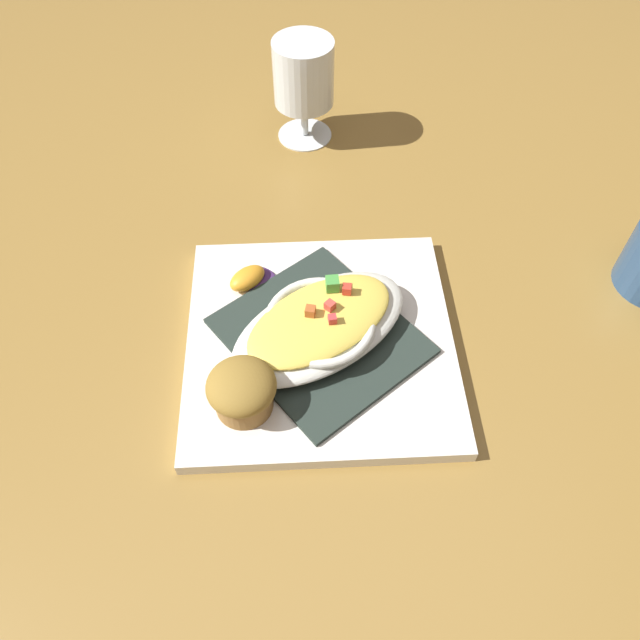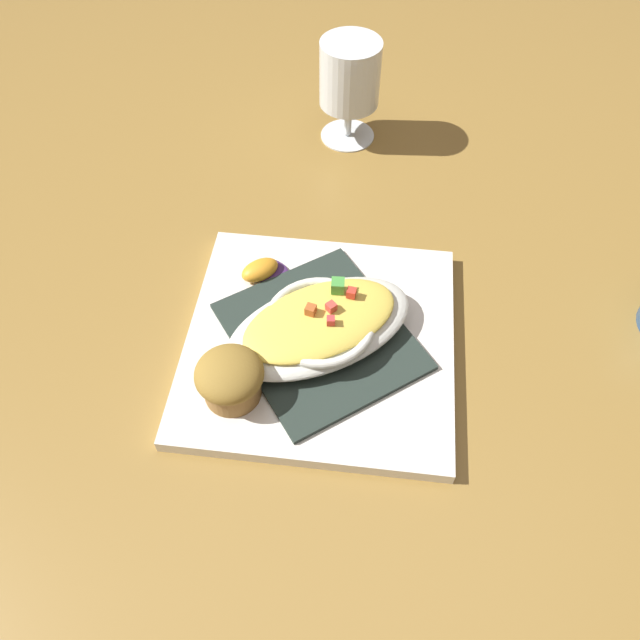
{
  "view_description": "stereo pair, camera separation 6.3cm",
  "coord_description": "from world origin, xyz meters",
  "views": [
    {
      "loc": [
        0.03,
        -0.38,
        0.55
      ],
      "look_at": [
        0.0,
        0.0,
        0.05
      ],
      "focal_mm": 34.99,
      "sensor_mm": 36.0,
      "label": 1
    },
    {
      "loc": [
        0.09,
        -0.37,
        0.55
      ],
      "look_at": [
        0.0,
        0.0,
        0.05
      ],
      "focal_mm": 34.99,
      "sensor_mm": 36.0,
      "label": 2
    }
  ],
  "objects": [
    {
      "name": "orange_garnish",
      "position": [
        -0.08,
        0.07,
        0.02
      ],
      "size": [
        0.06,
        0.06,
        0.02
      ],
      "color": "#462960",
      "rests_on": "square_plate"
    },
    {
      "name": "square_plate",
      "position": [
        0.0,
        0.0,
        0.01
      ],
      "size": [
        0.31,
        0.31,
        0.02
      ],
      "primitive_type": "cube",
      "rotation": [
        0.0,
        0.0,
        0.12
      ],
      "color": "white",
      "rests_on": "ground_plane"
    },
    {
      "name": "folded_napkin",
      "position": [
        0.0,
        0.0,
        0.02
      ],
      "size": [
        0.25,
        0.25,
        0.01
      ],
      "primitive_type": "cube",
      "rotation": [
        0.0,
        0.0,
        0.76
      ],
      "color": "#26322C",
      "rests_on": "square_plate"
    },
    {
      "name": "gratin_dish",
      "position": [
        0.0,
        0.0,
        0.04
      ],
      "size": [
        0.23,
        0.21,
        0.05
      ],
      "color": "silver",
      "rests_on": "folded_napkin"
    },
    {
      "name": "stemmed_glass",
      "position": [
        -0.05,
        0.36,
        0.09
      ],
      "size": [
        0.08,
        0.08,
        0.14
      ],
      "color": "white",
      "rests_on": "ground_plane"
    },
    {
      "name": "ground_plane",
      "position": [
        0.0,
        0.0,
        0.0
      ],
      "size": [
        2.6,
        2.6,
        0.0
      ],
      "primitive_type": "plane",
      "color": "olive"
    },
    {
      "name": "muffin",
      "position": [
        -0.07,
        -0.09,
        0.04
      ],
      "size": [
        0.07,
        0.07,
        0.05
      ],
      "color": "olive",
      "rests_on": "square_plate"
    }
  ]
}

